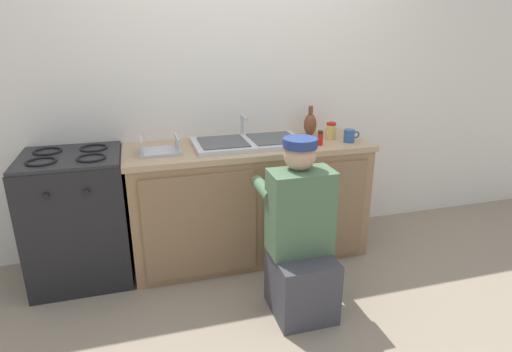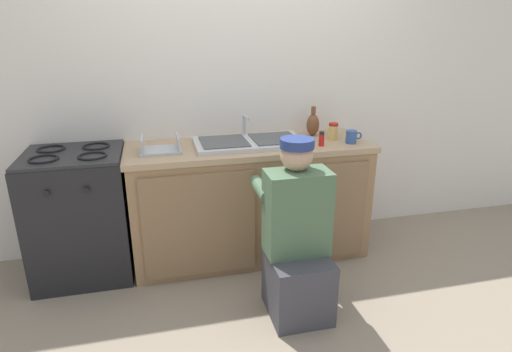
# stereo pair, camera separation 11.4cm
# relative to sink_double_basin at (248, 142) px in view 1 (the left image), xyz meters

# --- Properties ---
(ground_plane) EXTENTS (12.00, 12.00, 0.00)m
(ground_plane) POSITION_rel_sink_double_basin_xyz_m (0.00, -0.30, -0.91)
(ground_plane) COLOR gray
(back_wall) EXTENTS (6.00, 0.10, 2.50)m
(back_wall) POSITION_rel_sink_double_basin_xyz_m (0.00, 0.35, 0.34)
(back_wall) COLOR silver
(back_wall) RESTS_ON ground_plane
(counter_cabinet) EXTENTS (1.75, 0.62, 0.85)m
(counter_cabinet) POSITION_rel_sink_double_basin_xyz_m (0.00, -0.01, -0.48)
(counter_cabinet) COLOR #997551
(counter_cabinet) RESTS_ON ground_plane
(countertop) EXTENTS (1.79, 0.62, 0.04)m
(countertop) POSITION_rel_sink_double_basin_xyz_m (0.00, -0.00, -0.04)
(countertop) COLOR tan
(countertop) RESTS_ON counter_cabinet
(sink_double_basin) EXTENTS (0.80, 0.44, 0.19)m
(sink_double_basin) POSITION_rel_sink_double_basin_xyz_m (0.00, 0.00, 0.00)
(sink_double_basin) COLOR silver
(sink_double_basin) RESTS_ON countertop
(stove_range) EXTENTS (0.65, 0.62, 0.92)m
(stove_range) POSITION_rel_sink_double_basin_xyz_m (-1.22, -0.00, -0.45)
(stove_range) COLOR black
(stove_range) RESTS_ON ground_plane
(plumber_person) EXTENTS (0.42, 0.61, 1.10)m
(plumber_person) POSITION_rel_sink_double_basin_xyz_m (0.12, -0.78, -0.45)
(plumber_person) COLOR #3F3F47
(plumber_person) RESTS_ON ground_plane
(dish_rack_tray) EXTENTS (0.28, 0.22, 0.11)m
(dish_rack_tray) POSITION_rel_sink_double_basin_xyz_m (-0.64, -0.05, 0.01)
(dish_rack_tray) COLOR #B2B7BC
(dish_rack_tray) RESTS_ON countertop
(vase_decorative) EXTENTS (0.10, 0.10, 0.23)m
(vase_decorative) POSITION_rel_sink_double_basin_xyz_m (0.54, 0.14, 0.07)
(vase_decorative) COLOR brown
(vase_decorative) RESTS_ON countertop
(coffee_mug) EXTENTS (0.13, 0.08, 0.09)m
(coffee_mug) POSITION_rel_sink_double_basin_xyz_m (0.74, -0.14, 0.03)
(coffee_mug) COLOR #335699
(coffee_mug) RESTS_ON countertop
(condiment_jar) EXTENTS (0.07, 0.07, 0.13)m
(condiment_jar) POSITION_rel_sink_double_basin_xyz_m (0.65, -0.02, 0.05)
(condiment_jar) COLOR #DBB760
(condiment_jar) RESTS_ON countertop
(spice_bottle_pepper) EXTENTS (0.04, 0.04, 0.10)m
(spice_bottle_pepper) POSITION_rel_sink_double_basin_xyz_m (0.71, 0.10, 0.03)
(spice_bottle_pepper) COLOR #513823
(spice_bottle_pepper) RESTS_ON countertop
(spice_bottle_red) EXTENTS (0.04, 0.04, 0.10)m
(spice_bottle_red) POSITION_rel_sink_double_basin_xyz_m (0.50, -0.16, 0.03)
(spice_bottle_red) COLOR red
(spice_bottle_red) RESTS_ON countertop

